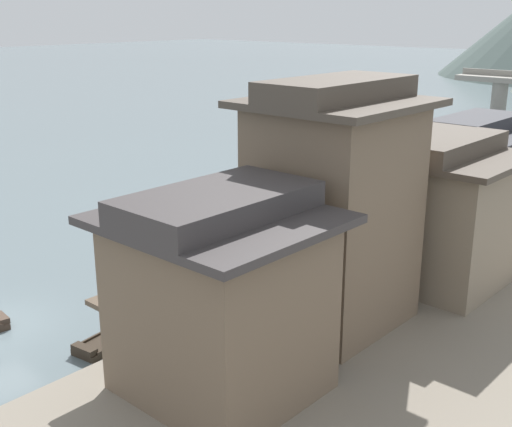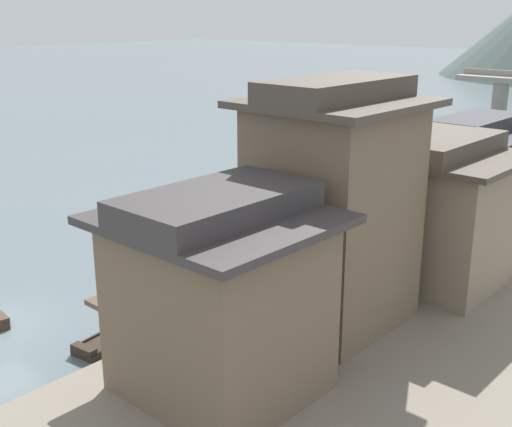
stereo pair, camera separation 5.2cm
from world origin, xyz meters
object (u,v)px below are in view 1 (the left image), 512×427
at_px(boat_crossing_west, 252,276).
at_px(mooring_post_dock_mid, 363,237).
at_px(boat_midriver_upstream, 471,185).
at_px(house_waterfront_second, 333,206).
at_px(boat_moored_second, 382,149).
at_px(boat_upstream_distant, 338,245).
at_px(house_waterfront_nearest, 220,295).
at_px(house_waterfront_tall, 430,210).
at_px(boat_moored_nearest, 131,329).
at_px(house_waterfront_narrow, 470,181).
at_px(boat_moored_third, 477,149).
at_px(mooring_post_dock_near, 213,306).

bearing_deg(boat_crossing_west, mooring_post_dock_mid, 64.29).
relative_size(boat_midriver_upstream, mooring_post_dock_mid, 5.63).
xyz_separation_m(house_waterfront_second, mooring_post_dock_mid, (-3.34, 7.37, -3.85)).
xyz_separation_m(boat_moored_second, boat_midriver_upstream, (11.38, -6.81, 0.05)).
xyz_separation_m(boat_upstream_distant, house_waterfront_second, (5.48, -8.40, 5.03)).
bearing_deg(house_waterfront_nearest, house_waterfront_second, 93.13).
relative_size(house_waterfront_second, house_waterfront_tall, 1.23).
bearing_deg(house_waterfront_tall, house_waterfront_nearest, -91.92).
bearing_deg(boat_moored_nearest, boat_moored_second, 107.16).
relative_size(boat_moored_nearest, house_waterfront_narrow, 0.81).
distance_m(boat_moored_third, boat_upstream_distant, 28.92).
bearing_deg(boat_moored_third, mooring_post_dock_near, -79.41).
bearing_deg(boat_upstream_distant, house_waterfront_second, -56.86).
relative_size(boat_moored_nearest, mooring_post_dock_mid, 5.37).
distance_m(boat_midriver_upstream, boat_upstream_distant, 15.94).
bearing_deg(mooring_post_dock_near, boat_moored_nearest, -141.90).
relative_size(boat_midriver_upstream, house_waterfront_tall, 0.74).
bearing_deg(mooring_post_dock_near, boat_crossing_west, 117.24).
distance_m(boat_moored_third, house_waterfront_tall, 33.19).
xyz_separation_m(boat_moored_third, house_waterfront_nearest, (11.06, -42.80, 3.70)).
xyz_separation_m(boat_midriver_upstream, house_waterfront_second, (5.52, -24.34, 4.97)).
distance_m(house_waterfront_nearest, mooring_post_dock_near, 5.55).
relative_size(boat_moored_nearest, boat_midriver_upstream, 0.95).
height_order(boat_moored_third, boat_upstream_distant, boat_moored_third).
xyz_separation_m(boat_crossing_west, mooring_post_dock_near, (2.51, -4.88, 1.01)).
relative_size(boat_crossing_west, house_waterfront_nearest, 0.84).
distance_m(house_waterfront_nearest, house_waterfront_tall, 11.87).
xyz_separation_m(boat_moored_nearest, boat_crossing_west, (-0.02, 6.83, 0.06)).
relative_size(house_waterfront_second, mooring_post_dock_mid, 9.38).
bearing_deg(mooring_post_dock_near, boat_upstream_distant, 100.89).
bearing_deg(house_waterfront_tall, house_waterfront_narrow, 98.52).
height_order(boat_upstream_distant, mooring_post_dock_near, mooring_post_dock_near).
xyz_separation_m(boat_moored_third, mooring_post_dock_near, (7.39, -39.57, 1.07)).
xyz_separation_m(boat_moored_third, house_waterfront_tall, (11.46, -30.93, 3.70)).
xyz_separation_m(boat_upstream_distant, boat_crossing_west, (-0.37, -6.25, 0.08)).
bearing_deg(boat_moored_nearest, boat_midriver_upstream, 89.37).
bearing_deg(mooring_post_dock_near, house_waterfront_nearest, -41.36).
relative_size(mooring_post_dock_near, mooring_post_dock_mid, 0.81).
distance_m(boat_crossing_west, house_waterfront_narrow, 11.59).
bearing_deg(house_waterfront_tall, boat_moored_second, 124.92).
bearing_deg(house_waterfront_nearest, boat_crossing_west, 127.31).
height_order(boat_upstream_distant, house_waterfront_second, house_waterfront_second).
bearing_deg(mooring_post_dock_near, house_waterfront_second, 39.29).
height_order(house_waterfront_narrow, mooring_post_dock_mid, house_waterfront_narrow).
height_order(house_waterfront_second, mooring_post_dock_mid, house_waterfront_second).
relative_size(boat_upstream_distant, house_waterfront_nearest, 0.82).
height_order(boat_moored_second, boat_upstream_distant, boat_upstream_distant).
height_order(boat_crossing_west, house_waterfront_nearest, house_waterfront_nearest).
xyz_separation_m(boat_midriver_upstream, house_waterfront_narrow, (5.40, -12.80, 3.68)).
bearing_deg(mooring_post_dock_near, boat_moored_third, 100.59).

